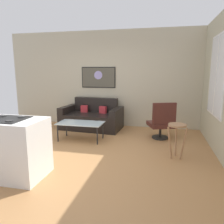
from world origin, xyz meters
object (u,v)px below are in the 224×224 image
object	(u,v)px
bar_stool	(177,132)
armchair	(162,122)
wall_painting	(98,77)
couch	(92,118)
coffee_table	(81,124)

from	to	relation	value
bar_stool	armchair	bearing A→B (deg)	103.76
wall_painting	couch	bearing A→B (deg)	-97.80
couch	armchair	size ratio (longest dim) A/B	1.91
bar_stool	coffee_table	bearing A→B (deg)	163.52
couch	wall_painting	world-z (taller)	wall_painting
armchair	wall_painting	distance (m)	2.41
armchair	coffee_table	bearing A→B (deg)	-165.53
couch	bar_stool	bearing A→B (deg)	-37.80
couch	armchair	xyz separation A→B (m)	(1.96, -0.61, 0.14)
coffee_table	armchair	world-z (taller)	armchair
couch	bar_stool	world-z (taller)	couch
bar_stool	wall_painting	world-z (taller)	wall_painting
coffee_table	armchair	bearing A→B (deg)	14.47
armchair	wall_painting	world-z (taller)	wall_painting
coffee_table	armchair	size ratio (longest dim) A/B	1.17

